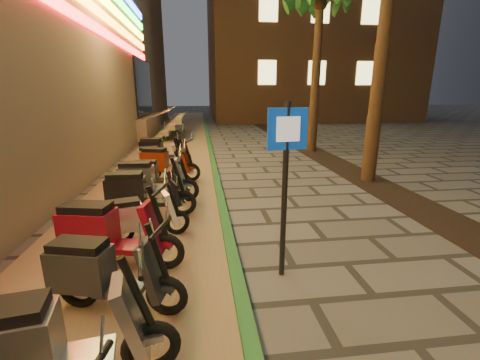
{
  "coord_description": "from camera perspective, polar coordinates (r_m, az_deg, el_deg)",
  "views": [
    {
      "loc": [
        -1.35,
        -1.7,
        2.57
      ],
      "look_at": [
        -0.73,
        3.22,
        1.2
      ],
      "focal_mm": 24.0,
      "sensor_mm": 36.0,
      "label": 1
    }
  ],
  "objects": [
    {
      "name": "parking_strip",
      "position": [
        12.04,
        -12.96,
        2.75
      ],
      "size": [
        3.4,
        60.0,
        0.01
      ],
      "primitive_type": "cube",
      "color": "#8C7251",
      "rests_on": "ground"
    },
    {
      "name": "green_curb",
      "position": [
        11.98,
        -4.85,
        3.24
      ],
      "size": [
        0.18,
        60.0,
        0.1
      ],
      "primitive_type": "cube",
      "color": "#25632B",
      "rests_on": "ground"
    },
    {
      "name": "planting_strip",
      "position": [
        8.72,
        27.94,
        -3.5
      ],
      "size": [
        1.2,
        40.0,
        0.02
      ],
      "primitive_type": "cube",
      "color": "black",
      "rests_on": "ground"
    },
    {
      "name": "palm_d",
      "position": [
        14.96,
        14.05,
        28.07
      ],
      "size": [
        2.97,
        3.02,
        7.16
      ],
      "color": "#472D19",
      "rests_on": "ground"
    },
    {
      "name": "pedestrian_sign",
      "position": [
        4.3,
        8.13,
        2.07
      ],
      "size": [
        0.54,
        0.11,
        2.45
      ],
      "rotation": [
        0.0,
        0.0,
        0.12
      ],
      "color": "black",
      "rests_on": "ground"
    },
    {
      "name": "scooter_4",
      "position": [
        3.42,
        -31.28,
        -23.55
      ],
      "size": [
        1.77,
        0.75,
        1.24
      ],
      "rotation": [
        0.0,
        0.0,
        0.16
      ],
      "color": "black",
      "rests_on": "ground"
    },
    {
      "name": "scooter_5",
      "position": [
        4.27,
        -23.41,
        -14.83
      ],
      "size": [
        1.65,
        0.8,
        1.17
      ],
      "rotation": [
        0.0,
        0.0,
        -0.25
      ],
      "color": "black",
      "rests_on": "ground"
    },
    {
      "name": "scooter_6",
      "position": [
        5.2,
        -22.53,
        -8.53
      ],
      "size": [
        1.84,
        0.84,
        1.3
      ],
      "rotation": [
        0.0,
        0.0,
        -0.21
      ],
      "color": "black",
      "rests_on": "ground"
    },
    {
      "name": "scooter_7",
      "position": [
        5.9,
        -17.76,
        -6.38
      ],
      "size": [
        1.46,
        0.78,
        1.04
      ],
      "rotation": [
        0.0,
        0.0,
        0.31
      ],
      "color": "black",
      "rests_on": "ground"
    },
    {
      "name": "scooter_8",
      "position": [
        6.95,
        -17.32,
        -2.12
      ],
      "size": [
        1.81,
        0.64,
        1.28
      ],
      "rotation": [
        0.0,
        0.0,
        0.01
      ],
      "color": "black",
      "rests_on": "ground"
    },
    {
      "name": "scooter_9",
      "position": [
        7.84,
        -15.89,
        0.03
      ],
      "size": [
        1.85,
        0.65,
        1.3
      ],
      "rotation": [
        0.0,
        0.0,
        -0.04
      ],
      "color": "black",
      "rests_on": "ground"
    },
    {
      "name": "scooter_10",
      "position": [
        8.83,
        -14.92,
        1.11
      ],
      "size": [
        1.51,
        0.53,
        1.07
      ],
      "rotation": [
        0.0,
        0.0,
        -0.02
      ],
      "color": "black",
      "rests_on": "ground"
    },
    {
      "name": "scooter_11",
      "position": [
        9.8,
        -13.43,
        3.09
      ],
      "size": [
        1.77,
        0.89,
        1.25
      ],
      "rotation": [
        0.0,
        0.0,
        -0.27
      ],
      "color": "black",
      "rests_on": "ground"
    },
    {
      "name": "scooter_12",
      "position": [
        10.87,
        -14.58,
        3.87
      ],
      "size": [
        1.58,
        0.68,
        1.11
      ],
      "rotation": [
        0.0,
        0.0,
        0.18
      ],
      "color": "black",
      "rests_on": "ground"
    },
    {
      "name": "scooter_13",
      "position": [
        11.81,
        -14.15,
        5.14
      ],
      "size": [
        1.82,
        0.76,
        1.28
      ],
      "rotation": [
        0.0,
        0.0,
        -0.16
      ],
      "color": "black",
      "rests_on": "ground"
    }
  ]
}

